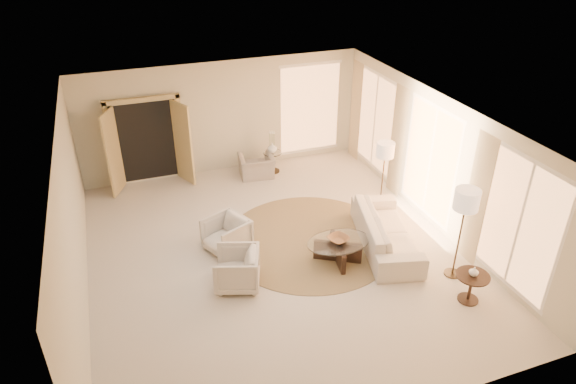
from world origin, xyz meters
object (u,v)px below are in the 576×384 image
object	(u,v)px
coffee_table	(338,249)
bowl	(338,239)
sofa	(386,231)
side_table	(272,160)
armchair_left	(226,233)
floor_lamp_far	(466,204)
armchair_right	(237,267)
end_table	(471,283)
end_vase	(474,271)
accent_chair	(256,163)
floor_lamp_near	(385,153)
side_vase	(272,148)

from	to	relation	value
coffee_table	bowl	distance (m)	0.21
sofa	side_table	size ratio (longest dim) A/B	4.42
bowl	side_table	bearing A→B (deg)	89.62
sofa	armchair_left	distance (m)	3.16
armchair_left	floor_lamp_far	world-z (taller)	floor_lamp_far
side_table	armchair_right	bearing A→B (deg)	-116.38
armchair_left	end_table	bearing A→B (deg)	27.23
sofa	end_vase	bearing A→B (deg)	-149.43
accent_chair	side_table	world-z (taller)	accent_chair
armchair_left	end_table	xyz separation A→B (m)	(3.56, -2.88, -0.02)
armchair_left	floor_lamp_far	size ratio (longest dim) A/B	0.43
armchair_right	side_table	distance (m)	4.54
end_table	bowl	size ratio (longest dim) A/B	1.49
end_table	floor_lamp_far	world-z (taller)	floor_lamp_far
accent_chair	floor_lamp_near	bearing A→B (deg)	139.01
accent_chair	side_vase	xyz separation A→B (m)	(0.46, 0.12, 0.29)
sofa	bowl	world-z (taller)	sofa
side_table	coffee_table	bearing A→B (deg)	-90.38
coffee_table	end_vase	distance (m)	2.47
armchair_left	armchair_right	world-z (taller)	armchair_right
armchair_left	armchair_right	bearing A→B (deg)	-28.45
coffee_table	bowl	world-z (taller)	bowl
end_table	end_vase	distance (m)	0.25
accent_chair	end_vase	bearing A→B (deg)	116.68
sofa	end_table	size ratio (longest dim) A/B	4.19
armchair_left	end_vase	size ratio (longest dim) A/B	4.62
armchair_right	floor_lamp_far	bearing A→B (deg)	93.49
sofa	side_table	bearing A→B (deg)	30.20
accent_chair	side_vase	size ratio (longest dim) A/B	3.36
coffee_table	armchair_right	bearing A→B (deg)	-178.64
side_table	end_vase	bearing A→B (deg)	-74.34
end_table	end_vase	world-z (taller)	end_vase
sofa	accent_chair	distance (m)	4.08
end_table	floor_lamp_far	xyz separation A→B (m)	(0.18, 0.69, 1.15)
floor_lamp_far	armchair_right	bearing A→B (deg)	164.51
coffee_table	floor_lamp_near	distance (m)	2.55
coffee_table	floor_lamp_far	world-z (taller)	floor_lamp_far
accent_chair	side_table	xyz separation A→B (m)	(0.46, 0.12, -0.05)
coffee_table	floor_lamp_far	xyz separation A→B (m)	(1.84, -1.11, 1.24)
bowl	side_vase	size ratio (longest dim) A/B	1.51
coffee_table	end_table	size ratio (longest dim) A/B	2.85
sofa	side_table	distance (m)	4.04
sofa	floor_lamp_far	bearing A→B (deg)	-134.96
armchair_left	coffee_table	bearing A→B (deg)	36.68
sofa	side_table	world-z (taller)	sofa
coffee_table	side_vase	bearing A→B (deg)	89.62
end_table	bowl	world-z (taller)	bowl
accent_chair	bowl	bearing A→B (deg)	102.86
side_table	sofa	bearing A→B (deg)	-74.46
floor_lamp_near	side_vase	world-z (taller)	floor_lamp_near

